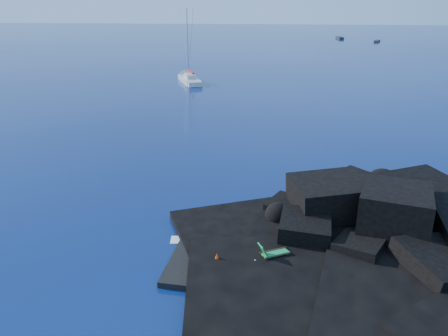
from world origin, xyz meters
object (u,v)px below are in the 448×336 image
object	(u,v)px
marker_cone	(217,258)
distant_boat_b	(377,42)
distant_boat_a	(340,39)
deck_chair	(275,249)
sailboat	(189,82)
sunbather	(247,263)

from	to	relation	value
marker_cone	distant_boat_b	size ratio (longest dim) A/B	0.15
distant_boat_b	distant_boat_a	bearing A→B (deg)	161.50
marker_cone	distant_boat_b	world-z (taller)	marker_cone
distant_boat_a	deck_chair	bearing A→B (deg)	-107.67
sailboat	distant_boat_b	xyz separation A→B (m)	(48.19, 69.36, 0.00)
sunbather	marker_cone	size ratio (longest dim) A/B	2.77
sailboat	distant_boat_a	size ratio (longest dim) A/B	2.53
distant_boat_a	distant_boat_b	size ratio (longest dim) A/B	1.21
sailboat	marker_cone	xyz separation A→B (m)	(9.82, -53.67, 0.65)
sailboat	marker_cone	world-z (taller)	sailboat
sunbather	distant_boat_b	size ratio (longest dim) A/B	0.42
deck_chair	marker_cone	size ratio (longest dim) A/B	2.90
deck_chair	distant_boat_a	xyz separation A→B (m)	(25.18, 131.44, -0.95)
deck_chair	sunbather	distance (m)	1.83
marker_cone	distant_boat_a	bearing A→B (deg)	77.85
deck_chair	distant_boat_a	bearing A→B (deg)	53.70
sailboat	distant_boat_b	world-z (taller)	sailboat
sunbather	distant_boat_a	xyz separation A→B (m)	(26.77, 132.24, -0.52)
sunbather	distant_boat_a	distance (m)	134.92
sailboat	deck_chair	world-z (taller)	sailboat
deck_chair	distant_boat_b	size ratio (longest dim) A/B	0.44
deck_chair	sailboat	bearing A→B (deg)	78.39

